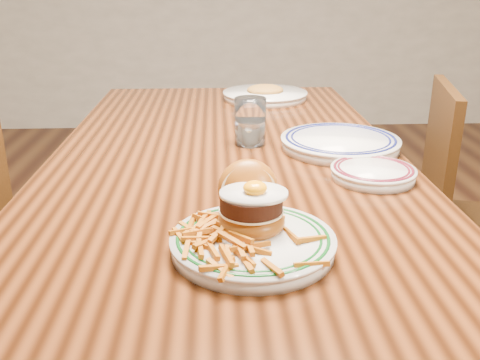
{
  "coord_description": "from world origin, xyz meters",
  "views": [
    {
      "loc": [
        -0.03,
        -1.25,
        1.16
      ],
      "look_at": [
        0.01,
        -0.48,
        0.86
      ],
      "focal_mm": 40.0,
      "sensor_mm": 36.0,
      "label": 1
    }
  ],
  "objects_px": {
    "table": "(227,185)",
    "main_plate": "(252,227)",
    "chair_right": "(470,216)",
    "side_plate": "(373,172)"
  },
  "relations": [
    {
      "from": "table",
      "to": "main_plate",
      "type": "height_order",
      "value": "main_plate"
    },
    {
      "from": "main_plate",
      "to": "chair_right",
      "type": "bearing_deg",
      "value": 43.15
    },
    {
      "from": "table",
      "to": "chair_right",
      "type": "distance_m",
      "value": 0.81
    },
    {
      "from": "chair_right",
      "to": "side_plate",
      "type": "height_order",
      "value": "chair_right"
    },
    {
      "from": "main_plate",
      "to": "side_plate",
      "type": "height_order",
      "value": "main_plate"
    },
    {
      "from": "chair_right",
      "to": "main_plate",
      "type": "xyz_separation_m",
      "value": [
        -0.73,
        -0.71,
        0.32
      ]
    },
    {
      "from": "chair_right",
      "to": "table",
      "type": "bearing_deg",
      "value": 29.85
    },
    {
      "from": "table",
      "to": "side_plate",
      "type": "relative_size",
      "value": 8.73
    },
    {
      "from": "chair_right",
      "to": "main_plate",
      "type": "distance_m",
      "value": 1.07
    },
    {
      "from": "chair_right",
      "to": "main_plate",
      "type": "relative_size",
      "value": 3.21
    }
  ]
}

